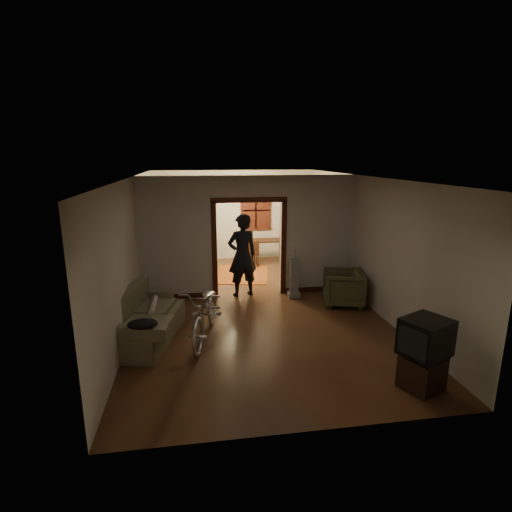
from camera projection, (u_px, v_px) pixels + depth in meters
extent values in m
cube|color=#3B2113|center=(254.00, 305.00, 8.87)|extent=(5.00, 8.50, 0.01)
cube|color=white|center=(254.00, 177.00, 8.18)|extent=(5.00, 8.50, 0.01)
cube|color=beige|center=(234.00, 215.00, 12.60)|extent=(5.00, 0.02, 2.80)
cube|color=beige|center=(133.00, 248.00, 8.15)|extent=(0.02, 8.50, 2.80)
cube|color=beige|center=(364.00, 240.00, 8.90)|extent=(0.02, 8.50, 2.80)
cube|color=beige|center=(249.00, 237.00, 9.24)|extent=(5.00, 0.14, 2.80)
cube|color=#3B160D|center=(249.00, 249.00, 9.32)|extent=(1.74, 0.20, 2.32)
cube|color=black|center=(256.00, 210.00, 12.63)|extent=(0.98, 0.06, 1.28)
sphere|color=#FFE0A5|center=(240.00, 189.00, 10.69)|extent=(0.24, 0.24, 0.24)
cube|color=silver|center=(294.00, 242.00, 9.37)|extent=(0.08, 0.01, 0.12)
cube|color=brown|center=(146.00, 316.00, 7.12)|extent=(1.32, 2.11, 0.90)
cylinder|color=beige|center=(153.00, 305.00, 7.41)|extent=(0.10, 0.83, 0.10)
ellipsoid|color=black|center=(142.00, 324.00, 6.20)|extent=(0.47, 0.35, 0.14)
imported|color=silver|center=(206.00, 311.00, 7.14)|extent=(1.11, 2.07, 1.03)
imported|color=#444B2A|center=(343.00, 288.00, 8.82)|extent=(1.04, 1.02, 0.78)
cube|color=black|center=(422.00, 372.00, 5.65)|extent=(0.68, 0.66, 0.48)
cube|color=black|center=(426.00, 337.00, 5.52)|extent=(0.78, 0.75, 0.52)
cube|color=gray|center=(294.00, 278.00, 9.29)|extent=(0.29, 0.23, 0.91)
imported|color=black|center=(242.00, 255.00, 9.26)|extent=(0.81, 0.64, 1.95)
cube|color=maroon|center=(242.00, 274.00, 11.16)|extent=(1.76, 2.12, 0.01)
cube|color=#2F3A22|center=(189.00, 232.00, 12.28)|extent=(0.98, 0.61, 1.88)
sphere|color=#1E5972|center=(187.00, 200.00, 12.03)|extent=(0.30, 0.30, 0.30)
cube|color=black|center=(268.00, 252.00, 12.27)|extent=(1.06, 0.70, 0.72)
cube|color=black|center=(252.00, 253.00, 11.87)|extent=(0.38, 0.38, 0.81)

